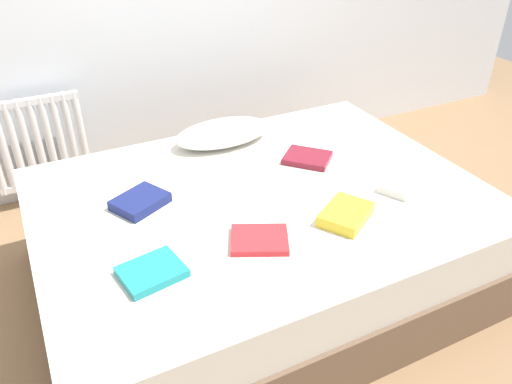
# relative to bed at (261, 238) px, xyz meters

# --- Properties ---
(ground_plane) EXTENTS (8.00, 8.00, 0.00)m
(ground_plane) POSITION_rel_bed_xyz_m (0.00, 0.00, -0.25)
(ground_plane) COLOR #93704C
(bed) EXTENTS (2.00, 1.50, 0.50)m
(bed) POSITION_rel_bed_xyz_m (0.00, 0.00, 0.00)
(bed) COLOR brown
(bed) RESTS_ON ground
(radiator) EXTENTS (0.53, 0.04, 0.55)m
(radiator) POSITION_rel_bed_xyz_m (-0.83, 1.20, 0.15)
(radiator) COLOR white
(radiator) RESTS_ON ground
(pillow) EXTENTS (0.52, 0.26, 0.12)m
(pillow) POSITION_rel_bed_xyz_m (0.05, 0.54, 0.31)
(pillow) COLOR white
(pillow) RESTS_ON bed
(textbook_maroon) EXTENTS (0.28, 0.28, 0.03)m
(textbook_maroon) POSITION_rel_bed_xyz_m (0.35, 0.17, 0.27)
(textbook_maroon) COLOR maroon
(textbook_maroon) RESTS_ON bed
(textbook_white) EXTENTS (0.27, 0.23, 0.04)m
(textbook_white) POSITION_rel_bed_xyz_m (0.60, -0.24, 0.27)
(textbook_white) COLOR white
(textbook_white) RESTS_ON bed
(textbook_yellow) EXTENTS (0.28, 0.26, 0.05)m
(textbook_yellow) POSITION_rel_bed_xyz_m (0.22, -0.33, 0.28)
(textbook_yellow) COLOR yellow
(textbook_yellow) RESTS_ON bed
(textbook_teal) EXTENTS (0.24, 0.21, 0.03)m
(textbook_teal) POSITION_rel_bed_xyz_m (-0.60, -0.31, 0.27)
(textbook_teal) COLOR teal
(textbook_teal) RESTS_ON bed
(textbook_red) EXTENTS (0.28, 0.26, 0.02)m
(textbook_red) POSITION_rel_bed_xyz_m (-0.17, -0.31, 0.27)
(textbook_red) COLOR red
(textbook_red) RESTS_ON bed
(textbook_navy) EXTENTS (0.27, 0.25, 0.04)m
(textbook_navy) POSITION_rel_bed_xyz_m (-0.51, 0.15, 0.27)
(textbook_navy) COLOR navy
(textbook_navy) RESTS_ON bed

